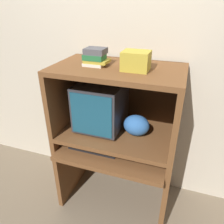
# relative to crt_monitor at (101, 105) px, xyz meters

# --- Properties ---
(ground_plane) EXTENTS (12.00, 12.00, 0.00)m
(ground_plane) POSITION_rel_crt_monitor_xyz_m (0.15, -0.32, -0.98)
(ground_plane) COLOR #756651
(wall_back) EXTENTS (6.00, 0.06, 2.60)m
(wall_back) POSITION_rel_crt_monitor_xyz_m (0.15, 0.32, 0.32)
(wall_back) COLOR beige
(wall_back) RESTS_ON ground_plane
(desk_base) EXTENTS (0.97, 0.64, 0.65)m
(desk_base) POSITION_rel_crt_monitor_xyz_m (0.15, -0.08, -0.56)
(desk_base) COLOR brown
(desk_base) RESTS_ON ground_plane
(desk_monitor_shelf) EXTENTS (0.97, 0.57, 0.13)m
(desk_monitor_shelf) POSITION_rel_crt_monitor_xyz_m (0.15, -0.03, -0.23)
(desk_monitor_shelf) COLOR brown
(desk_monitor_shelf) RESTS_ON desk_base
(hutch_upper) EXTENTS (0.97, 0.57, 0.55)m
(hutch_upper) POSITION_rel_crt_monitor_xyz_m (0.15, 0.00, 0.17)
(hutch_upper) COLOR brown
(hutch_upper) RESTS_ON desk_monitor_shelf
(crt_monitor) EXTENTS (0.37, 0.41, 0.39)m
(crt_monitor) POSITION_rel_crt_monitor_xyz_m (0.00, 0.00, 0.00)
(crt_monitor) COLOR #333338
(crt_monitor) RESTS_ON desk_monitor_shelf
(keyboard) EXTENTS (0.41, 0.14, 0.03)m
(keyboard) POSITION_rel_crt_monitor_xyz_m (-0.00, -0.17, -0.32)
(keyboard) COLOR black
(keyboard) RESTS_ON desk_base
(mouse) EXTENTS (0.07, 0.04, 0.03)m
(mouse) POSITION_rel_crt_monitor_xyz_m (0.28, -0.17, -0.32)
(mouse) COLOR #28282B
(mouse) RESTS_ON desk_base
(snack_bag) EXTENTS (0.21, 0.16, 0.17)m
(snack_bag) POSITION_rel_crt_monitor_xyz_m (0.32, -0.03, -0.12)
(snack_bag) COLOR #336BB7
(snack_bag) RESTS_ON desk_monitor_shelf
(book_stack) EXTENTS (0.18, 0.13, 0.13)m
(book_stack) POSITION_rel_crt_monitor_xyz_m (-0.01, -0.05, 0.41)
(book_stack) COLOR beige
(book_stack) RESTS_ON hutch_upper
(storage_box) EXTENTS (0.19, 0.16, 0.13)m
(storage_box) POSITION_rel_crt_monitor_xyz_m (0.29, -0.06, 0.41)
(storage_box) COLOR gold
(storage_box) RESTS_ON hutch_upper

